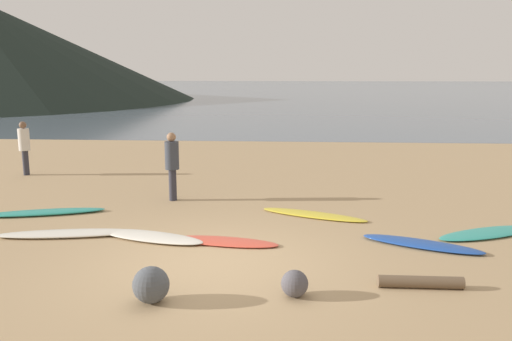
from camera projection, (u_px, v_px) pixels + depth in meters
ground_plane at (255, 162)px, 18.48m from camera, size 120.00×120.00×0.20m
ocean_water at (282, 91)px, 71.87m from camera, size 140.00×100.00×0.01m
surfboard_1 at (43, 212)px, 11.55m from camera, size 2.59×1.15×0.09m
surfboard_2 at (68, 233)px, 10.09m from camera, size 2.70×0.92×0.10m
surfboard_3 at (152, 237)px, 9.89m from camera, size 2.18×1.18×0.09m
surfboard_4 at (225, 241)px, 9.67m from camera, size 2.05×0.85×0.06m
surfboard_5 at (314, 215)px, 11.43m from camera, size 2.37×1.36×0.06m
surfboard_6 at (422, 244)px, 9.49m from camera, size 2.14×1.34×0.09m
surfboard_7 at (487, 233)px, 10.15m from camera, size 2.24×1.46×0.07m
person_0 at (172, 161)px, 12.61m from camera, size 0.33×0.33×1.62m
person_1 at (24, 144)px, 15.62m from camera, size 0.32×0.32×1.58m
driftwood_log at (421, 282)px, 7.70m from camera, size 1.21×0.18×0.18m
beach_rock_near at (295, 284)px, 7.39m from camera, size 0.38×0.38×0.38m
beach_rock_far at (151, 285)px, 7.20m from camera, size 0.50×0.50×0.50m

